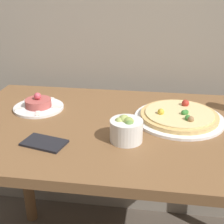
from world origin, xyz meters
name	(u,v)px	position (x,y,z in m)	size (l,w,h in m)	color
dining_table	(122,153)	(0.00, 0.36, 0.67)	(1.23, 0.73, 0.79)	brown
pizza_plate	(179,116)	(0.20, 0.44, 0.81)	(0.34, 0.34, 0.05)	white
tartare_plate	(38,105)	(-0.36, 0.46, 0.81)	(0.20, 0.20, 0.07)	white
small_bowl	(126,129)	(0.02, 0.25, 0.83)	(0.11, 0.11, 0.09)	white
napkin	(44,143)	(-0.24, 0.19, 0.80)	(0.15, 0.11, 0.01)	black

